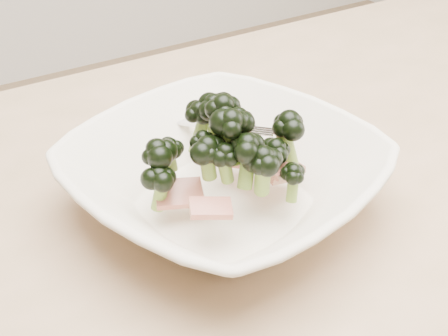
% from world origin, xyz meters
% --- Properties ---
extents(dining_table, '(1.20, 0.80, 0.75)m').
position_xyz_m(dining_table, '(0.00, 0.00, 0.65)').
color(dining_table, tan).
rests_on(dining_table, ground).
extents(broccoli_dish, '(0.38, 0.38, 0.13)m').
position_xyz_m(broccoli_dish, '(-0.12, 0.01, 0.79)').
color(broccoli_dish, '#EDE1C9').
rests_on(broccoli_dish, dining_table).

